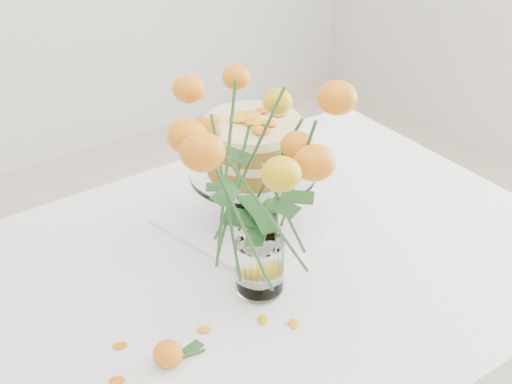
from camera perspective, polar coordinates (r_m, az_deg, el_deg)
table at (r=1.46m, az=-2.10°, el=-9.30°), size 1.43×0.93×0.76m
napkin at (r=1.56m, az=-0.25°, el=-2.08°), size 0.39×0.39×0.01m
cake_stand at (r=1.48m, az=-0.27°, el=3.28°), size 0.27×0.27×0.24m
rose_vase at (r=1.22m, az=0.32°, el=1.81°), size 0.33×0.33×0.46m
loose_rose_near at (r=1.42m, az=0.01°, el=-5.55°), size 0.08×0.04×0.04m
loose_rose_far at (r=1.23m, az=-7.06°, el=-12.71°), size 0.09×0.05×0.04m
stray_petal_a at (r=1.29m, az=-4.19°, el=-10.91°), size 0.03×0.02×0.00m
stray_petal_b at (r=1.31m, az=0.53°, el=-10.19°), size 0.03×0.02×0.00m
stray_petal_c at (r=1.30m, az=3.02°, el=-10.46°), size 0.03×0.02×0.00m
stray_petal_d at (r=1.28m, az=-10.83°, el=-11.98°), size 0.03×0.02×0.00m
stray_petal_e at (r=1.23m, az=-11.07°, el=-14.58°), size 0.03×0.02×0.00m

